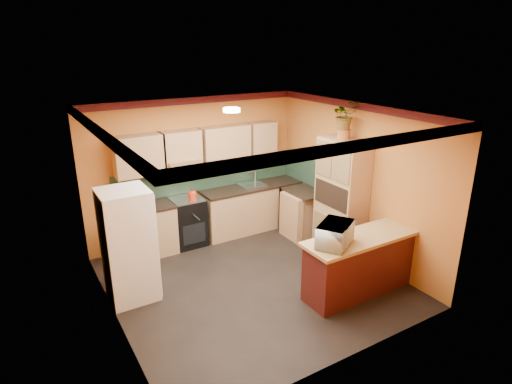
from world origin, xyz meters
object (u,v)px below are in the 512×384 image
stove (188,222)px  microwave (335,234)px  pantry (341,198)px  fridge (128,245)px  base_cabinets_back (218,216)px  breakfast_bar (360,266)px

stove → microwave: (1.06, -2.88, 0.64)m
stove → pantry: bearing=-38.3°
fridge → microwave: fridge is taller
microwave → fridge: bearing=114.4°
fridge → pantry: (3.60, -0.50, 0.20)m
base_cabinets_back → pantry: size_ratio=1.74×
microwave → pantry: bearing=13.4°
base_cabinets_back → microwave: bearing=-81.5°
breakfast_bar → pantry: bearing=62.9°
stove → fridge: size_ratio=0.54×
fridge → breakfast_bar: (3.01, -1.65, -0.41)m
pantry → microwave: bearing=-134.7°
breakfast_bar → fridge: bearing=151.4°
pantry → microwave: size_ratio=3.58×
base_cabinets_back → fridge: (-2.04, -1.23, 0.41)m
base_cabinets_back → pantry: 2.41m
pantry → breakfast_bar: pantry is taller
pantry → breakfast_bar: bearing=-117.1°
fridge → breakfast_bar: size_ratio=0.94×
stove → fridge: bearing=-138.9°
breakfast_bar → base_cabinets_back: bearing=108.8°
stove → fridge: (-1.41, -1.23, 0.39)m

